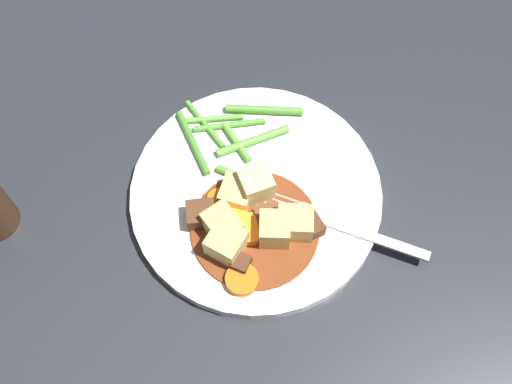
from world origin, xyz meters
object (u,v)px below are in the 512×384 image
dinner_plate (256,195)px  potato_chunk_0 (226,243)px  potato_chunk_4 (236,192)px  potato_chunk_3 (273,230)px  meat_chunk_0 (241,263)px  carrot_slice_1 (242,280)px  potato_chunk_1 (256,184)px  meat_chunk_1 (312,226)px  carrot_slice_0 (250,230)px  carrot_slice_3 (233,215)px  potato_chunk_5 (295,224)px  carrot_slice_2 (219,199)px  meat_chunk_3 (269,217)px  potato_chunk_2 (223,226)px  fork (337,225)px  meat_chunk_2 (201,215)px

dinner_plate → potato_chunk_0: 0.07m
potato_chunk_4 → potato_chunk_0: bearing=-28.4°
potato_chunk_3 → meat_chunk_0: bearing=-65.5°
carrot_slice_1 → potato_chunk_4: size_ratio=0.99×
potato_chunk_3 → potato_chunk_4: bearing=-160.1°
potato_chunk_1 → meat_chunk_1: 0.07m
carrot_slice_0 → carrot_slice_1: bearing=-28.4°
carrot_slice_1 → carrot_slice_3: (-0.06, 0.01, 0.00)m
potato_chunk_3 → potato_chunk_5: (0.00, 0.02, -0.00)m
potato_chunk_1 → meat_chunk_1: bearing=32.4°
carrot_slice_2 → meat_chunk_3: 0.05m
carrot_slice_0 → potato_chunk_1: 0.05m
potato_chunk_3 → meat_chunk_1: bearing=82.0°
meat_chunk_0 → carrot_slice_3: bearing=168.9°
potato_chunk_0 → potato_chunk_1: potato_chunk_1 is taller
potato_chunk_0 → potato_chunk_2: size_ratio=0.93×
dinner_plate → potato_chunk_0: bearing=-44.4°
carrot_slice_0 → carrot_slice_3: same height
dinner_plate → meat_chunk_0: size_ratio=14.76×
carrot_slice_2 → potato_chunk_4: 0.02m
carrot_slice_3 → fork: bearing=65.3°
dinner_plate → potato_chunk_5: 0.06m
carrot_slice_0 → potato_chunk_2: potato_chunk_2 is taller
potato_chunk_3 → meat_chunk_3: (-0.02, 0.00, -0.01)m
carrot_slice_1 → carrot_slice_3: size_ratio=1.14×
potato_chunk_0 → potato_chunk_3: 0.05m
meat_chunk_0 → meat_chunk_3: 0.06m
potato_chunk_1 → carrot_slice_0: bearing=-27.1°
carrot_slice_1 → potato_chunk_0: potato_chunk_0 is taller
carrot_slice_0 → carrot_slice_1: carrot_slice_0 is taller
potato_chunk_3 → carrot_slice_0: bearing=-122.1°
dinner_plate → potato_chunk_2: potato_chunk_2 is taller
dinner_plate → potato_chunk_1: potato_chunk_1 is taller
carrot_slice_0 → potato_chunk_1: bearing=152.9°
potato_chunk_2 → carrot_slice_2: bearing=168.4°
potato_chunk_1 → dinner_plate: bearing=-2.6°
fork → meat_chunk_0: bearing=-85.8°
dinner_plate → potato_chunk_2: size_ratio=7.26×
potato_chunk_5 → fork: size_ratio=0.24×
carrot_slice_2 → potato_chunk_0: size_ratio=0.79×
meat_chunk_1 → fork: bearing=78.7°
potato_chunk_2 → potato_chunk_4: potato_chunk_2 is taller
potato_chunk_0 → carrot_slice_3: bearing=150.7°
meat_chunk_3 → potato_chunk_5: bearing=48.5°
meat_chunk_0 → fork: 0.10m
meat_chunk_1 → potato_chunk_4: bearing=-135.5°
dinner_plate → potato_chunk_4: (-0.00, -0.02, 0.02)m
potato_chunk_5 → meat_chunk_2: 0.09m
carrot_slice_2 → meat_chunk_3: bearing=47.0°
meat_chunk_1 → fork: 0.03m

